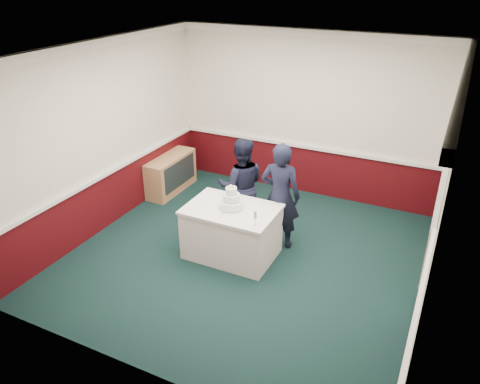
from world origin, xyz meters
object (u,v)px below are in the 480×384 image
at_px(cake_knife, 223,214).
at_px(champagne_flute, 255,216).
at_px(person_woman, 280,196).
at_px(sideboard, 171,174).
at_px(person_man, 241,186).
at_px(wedding_cake, 231,201).
at_px(cake_table, 232,231).

distance_m(cake_knife, champagne_flute, 0.55).
relative_size(cake_knife, person_woman, 0.13).
xyz_separation_m(sideboard, person_man, (1.84, -0.72, 0.44)).
height_order(wedding_cake, person_woman, person_woman).
distance_m(cake_table, champagne_flute, 0.78).
height_order(champagne_flute, person_man, person_man).
distance_m(wedding_cake, person_man, 0.78).
distance_m(person_man, person_woman, 0.75).
bearing_deg(person_man, cake_knife, 72.95).
height_order(sideboard, wedding_cake, wedding_cake).
distance_m(sideboard, wedding_cake, 2.58).
relative_size(wedding_cake, person_man, 0.23).
xyz_separation_m(cake_knife, person_woman, (0.55, 0.79, 0.05)).
height_order(wedding_cake, person_man, person_man).
height_order(cake_table, champagne_flute, champagne_flute).
distance_m(sideboard, person_woman, 2.76).
bearing_deg(wedding_cake, sideboard, 144.26).
distance_m(sideboard, person_man, 2.02).
bearing_deg(person_woman, sideboard, -25.57).
height_order(cake_knife, champagne_flute, champagne_flute).
xyz_separation_m(person_man, person_woman, (0.73, -0.16, 0.05)).
xyz_separation_m(cake_table, person_woman, (0.52, 0.59, 0.44)).
height_order(sideboard, person_woman, person_woman).
xyz_separation_m(champagne_flute, person_woman, (0.02, 0.87, -0.09)).
relative_size(sideboard, person_man, 0.76).
height_order(sideboard, cake_table, cake_table).
bearing_deg(person_woman, champagne_flute, 81.95).
distance_m(sideboard, cake_knife, 2.65).
distance_m(cake_knife, person_woman, 0.96).
bearing_deg(wedding_cake, champagne_flute, -29.25).
height_order(sideboard, cake_knife, cake_knife).
bearing_deg(champagne_flute, cake_table, 150.75).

